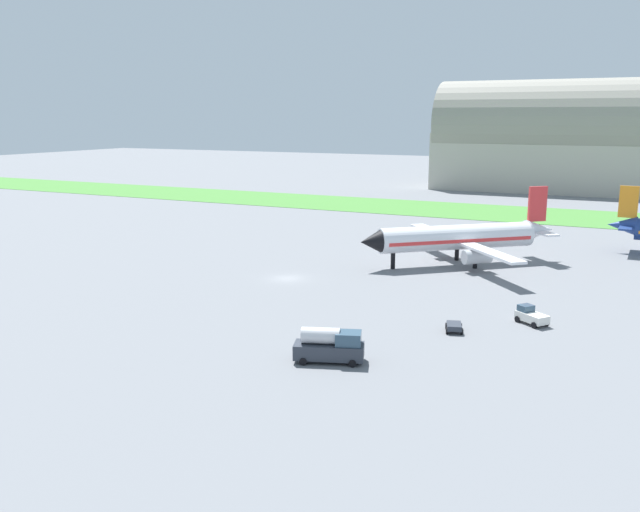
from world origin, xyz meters
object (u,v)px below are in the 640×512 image
fuel_truck_near_gate (330,346)px  baggage_cart_by_runway (454,327)px  airplane_midfield_jet (460,238)px  pushback_tug_midfield (531,316)px

fuel_truck_near_gate → baggage_cart_by_runway: (8.06, 13.90, -1.01)m
airplane_midfield_jet → pushback_tug_midfield: 30.66m
airplane_midfield_jet → baggage_cart_by_runway: (8.04, -33.08, -3.66)m
fuel_truck_near_gate → airplane_midfield_jet: bearing=70.5°
fuel_truck_near_gate → pushback_tug_midfield: fuel_truck_near_gate is taller
airplane_midfield_jet → fuel_truck_near_gate: bearing=48.3°
fuel_truck_near_gate → pushback_tug_midfield: (14.94, 20.40, -0.67)m
airplane_midfield_jet → pushback_tug_midfield: bearing=77.6°
pushback_tug_midfield → airplane_midfield_jet: bearing=-24.2°
baggage_cart_by_runway → airplane_midfield_jet: bearing=-4.1°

